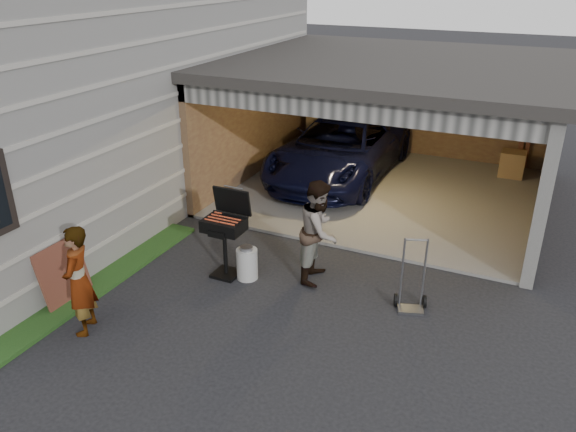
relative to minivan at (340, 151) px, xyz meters
name	(u,v)px	position (x,y,z in m)	size (l,w,h in m)	color
ground	(195,348)	(0.49, -6.88, -0.69)	(80.00, 80.00, 0.00)	black
house	(54,62)	(-5.51, -2.88, 2.06)	(7.00, 11.00, 5.50)	#474744
groundcover_strip	(12,344)	(-1.76, -7.88, -0.66)	(0.50, 8.00, 0.06)	#193814
garage	(396,107)	(1.26, -0.08, 1.18)	(6.80, 6.30, 2.90)	#605E59
minivan	(340,151)	(0.00, 0.00, 0.00)	(2.27, 4.93, 1.37)	black
woman	(79,281)	(-1.10, -7.17, 0.11)	(0.58, 0.38, 1.59)	silver
man	(319,231)	(1.29, -4.48, 0.15)	(0.82, 0.64, 1.68)	#3F1E19
bbq_grill	(225,227)	(-0.11, -5.01, 0.17)	(0.64, 0.57, 1.44)	black
propane_tank	(247,264)	(0.25, -4.97, -0.43)	(0.34, 0.34, 0.52)	beige
plywood_panel	(63,273)	(-1.91, -6.71, -0.22)	(0.04, 0.85, 0.95)	#51271B
hand_truck	(411,295)	(2.87, -4.72, -0.47)	(0.50, 0.46, 1.14)	slate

